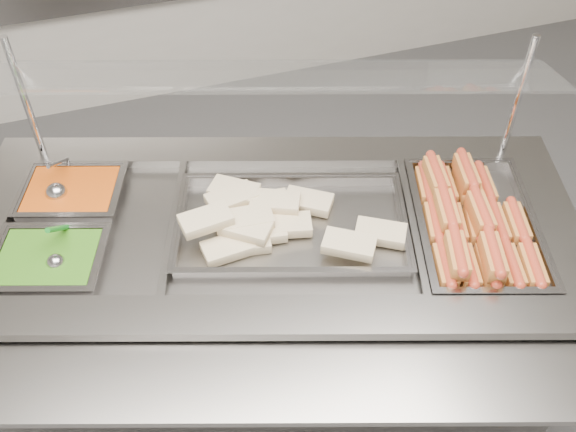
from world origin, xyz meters
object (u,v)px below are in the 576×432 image
object	(u,v)px
steam_counter	(274,311)
pan_wraps	(291,227)
pan_hotdogs	(474,230)
ladle	(57,191)
sneeze_guard	(270,79)
serving_spoon	(56,257)

from	to	relation	value
steam_counter	pan_wraps	size ratio (longest dim) A/B	2.65
pan_hotdogs	ladle	world-z (taller)	ladle
sneeze_guard	pan_wraps	size ratio (longest dim) A/B	2.15
sneeze_guard	pan_wraps	xyz separation A→B (m)	(-0.01, -0.21, -0.37)
serving_spoon	pan_wraps	bearing A→B (deg)	-5.83
sneeze_guard	pan_wraps	world-z (taller)	sneeze_guard
steam_counter	ladle	xyz separation A→B (m)	(-0.58, 0.32, 0.43)
steam_counter	sneeze_guard	xyz separation A→B (m)	(0.07, 0.20, 0.77)
pan_wraps	ladle	bearing A→B (deg)	151.71
steam_counter	pan_wraps	distance (m)	0.41
ladle	pan_hotdogs	bearing A→B (deg)	-24.04
sneeze_guard	pan_wraps	distance (m)	0.43
pan_hotdogs	pan_wraps	bearing A→B (deg)	161.65
steam_counter	serving_spoon	bearing A→B (deg)	175.35
sneeze_guard	pan_hotdogs	world-z (taller)	sneeze_guard
steam_counter	sneeze_guard	bearing A→B (deg)	71.65
steam_counter	pan_hotdogs	distance (m)	0.71
steam_counter	pan_wraps	xyz separation A→B (m)	(0.05, -0.02, 0.40)
pan_hotdogs	serving_spoon	xyz separation A→B (m)	(-1.16, 0.24, 0.05)
pan_hotdogs	pan_wraps	size ratio (longest dim) A/B	0.82
steam_counter	sneeze_guard	size ratio (longest dim) A/B	1.23
pan_wraps	ladle	xyz separation A→B (m)	(-0.63, 0.34, 0.03)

